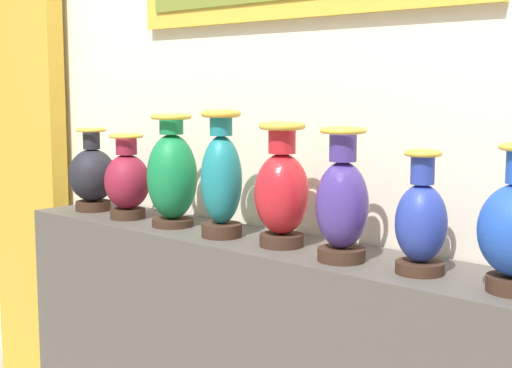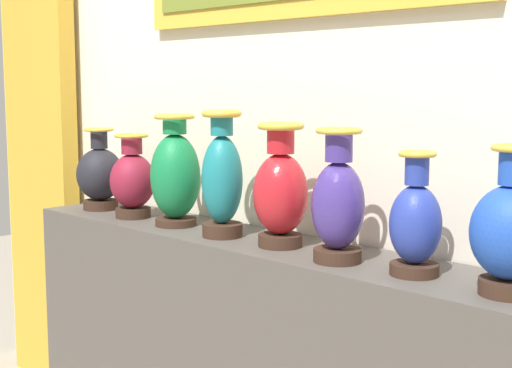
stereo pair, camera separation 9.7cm
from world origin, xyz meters
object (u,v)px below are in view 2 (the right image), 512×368
(vase_indigo, at_px, (338,203))
(vase_emerald, at_px, (175,175))
(vase_sapphire, at_px, (511,232))
(vase_teal, at_px, (222,179))
(vase_cobalt, at_px, (415,224))
(vase_burgundy, at_px, (132,180))
(vase_crimson, at_px, (280,191))
(vase_onyx, at_px, (100,175))

(vase_indigo, bearing_deg, vase_emerald, 177.90)
(vase_indigo, height_order, vase_sapphire, vase_indigo)
(vase_teal, xyz_separation_m, vase_cobalt, (0.73, 0.01, -0.05))
(vase_sapphire, bearing_deg, vase_cobalt, 179.02)
(vase_burgundy, relative_size, vase_sapphire, 0.88)
(vase_burgundy, xyz_separation_m, vase_cobalt, (1.23, 0.01, -0.00))
(vase_burgundy, height_order, vase_cobalt, vase_cobalt)
(vase_teal, relative_size, vase_indigo, 1.10)
(vase_cobalt, bearing_deg, vase_teal, -178.95)
(vase_indigo, bearing_deg, vase_crimson, 172.17)
(vase_teal, bearing_deg, vase_indigo, -1.40)
(vase_burgundy, bearing_deg, vase_onyx, 175.47)
(vase_emerald, relative_size, vase_teal, 0.95)
(vase_onyx, bearing_deg, vase_teal, -1.91)
(vase_burgundy, distance_m, vase_emerald, 0.25)
(vase_emerald, relative_size, vase_cobalt, 1.21)
(vase_onyx, distance_m, vase_burgundy, 0.25)
(vase_indigo, bearing_deg, vase_cobalt, 6.13)
(vase_emerald, distance_m, vase_cobalt, 0.99)
(vase_burgundy, height_order, vase_sapphire, vase_sapphire)
(vase_onyx, distance_m, vase_cobalt, 1.47)
(vase_burgundy, bearing_deg, vase_sapphire, 0.13)
(vase_onyx, bearing_deg, vase_burgundy, -4.53)
(vase_crimson, distance_m, vase_cobalt, 0.49)
(vase_onyx, relative_size, vase_cobalt, 1.00)
(vase_indigo, xyz_separation_m, vase_cobalt, (0.24, 0.03, -0.03))
(vase_sapphire, bearing_deg, vase_burgundy, -179.87)
(vase_emerald, distance_m, vase_sapphire, 1.25)
(vase_burgundy, bearing_deg, vase_indigo, -1.01)
(vase_emerald, bearing_deg, vase_crimson, 0.81)
(vase_teal, distance_m, vase_sapphire, 0.99)
(vase_teal, xyz_separation_m, vase_crimson, (0.24, 0.02, -0.02))
(vase_cobalt, bearing_deg, vase_emerald, 179.87)
(vase_burgundy, relative_size, vase_crimson, 0.83)
(vase_burgundy, distance_m, vase_teal, 0.50)
(vase_indigo, height_order, vase_cobalt, vase_indigo)
(vase_emerald, distance_m, vase_teal, 0.26)
(vase_emerald, xyz_separation_m, vase_crimson, (0.50, 0.01, -0.01))
(vase_cobalt, bearing_deg, vase_indigo, -173.87)
(vase_crimson, height_order, vase_sapphire, vase_crimson)
(vase_cobalt, xyz_separation_m, vase_sapphire, (0.26, -0.00, 0.01))
(vase_crimson, bearing_deg, vase_indigo, -7.83)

